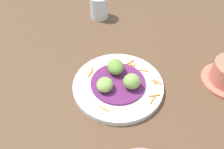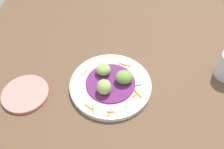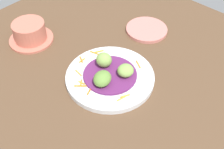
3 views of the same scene
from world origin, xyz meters
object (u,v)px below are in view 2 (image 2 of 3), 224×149
Objects in this scene: side_plate_small at (25,94)px; main_plate at (111,84)px; guac_scoop_center at (103,69)px; guac_scoop_right at (104,87)px; guac_scoop_left at (124,77)px.

main_plate is at bearing 104.55° from side_plate_small.
guac_scoop_center is 0.33× the size of side_plate_small.
guac_scoop_center is at bearing -139.77° from main_plate.
side_plate_small is (2.67, -23.85, -3.77)cm from guac_scoop_right.
guac_scoop_right is (4.62, -5.46, 0.25)cm from guac_scoop_left.
guac_scoop_left is at bearing 70.23° from guac_scoop_center.
guac_scoop_right is at bearing -49.77° from guac_scoop_left.
guac_scoop_center reaches higher than main_plate.
side_plate_small is at bearing -83.61° from guac_scoop_right.
guac_scoop_right is at bearing 10.23° from guac_scoop_center.
main_plate is 1.79× the size of side_plate_small.
guac_scoop_left is 1.20× the size of guac_scoop_right.
guac_scoop_right is (3.89, -1.40, 3.50)cm from main_plate.
guac_scoop_center is (-2.42, -6.73, -0.21)cm from guac_scoop_left.
guac_scoop_center is 7.17cm from guac_scoop_right.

